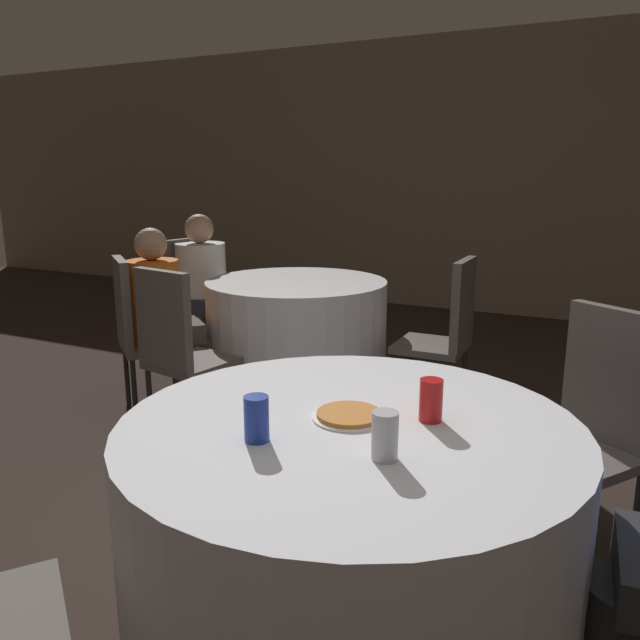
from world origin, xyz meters
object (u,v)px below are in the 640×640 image
at_px(person_orange_shirt, 169,322).
at_px(person_white_shirt, 208,291).
at_px(table_near, 348,542).
at_px(chair_far_east, 448,326).
at_px(chair_near_northeast, 594,416).
at_px(chair_far_west, 193,293).
at_px(table_far, 297,337).
at_px(soda_can_silver, 385,436).
at_px(soda_can_red, 431,400).
at_px(pizza_plate_near, 349,415).
at_px(chair_far_southwest, 139,325).
at_px(soda_can_blue, 257,419).
at_px(chair_far_south, 177,343).

xyz_separation_m(person_orange_shirt, person_white_shirt, (-0.30, 0.80, 0.03)).
bearing_deg(table_near, chair_far_east, 96.95).
bearing_deg(chair_near_northeast, chair_far_west, 9.38).
distance_m(chair_far_west, person_orange_shirt, 0.95).
relative_size(table_far, person_orange_shirt, 1.05).
xyz_separation_m(table_near, person_white_shirt, (-2.09, 2.17, 0.21)).
distance_m(soda_can_silver, soda_can_red, 0.29).
distance_m(chair_near_northeast, chair_far_east, 1.41).
bearing_deg(chair_near_northeast, person_orange_shirt, 22.81).
bearing_deg(soda_can_red, table_near, -150.77).
bearing_deg(chair_far_east, table_far, 90.00).
bearing_deg(pizza_plate_near, chair_far_southwest, 147.43).
bearing_deg(pizza_plate_near, person_orange_shirt, 142.92).
distance_m(person_orange_shirt, pizza_plate_near, 2.24).
height_order(pizza_plate_near, soda_can_blue, soda_can_blue).
height_order(person_white_shirt, soda_can_silver, person_white_shirt).
bearing_deg(soda_can_silver, table_far, 123.13).
xyz_separation_m(chair_far_east, soda_can_blue, (0.08, -2.24, 0.26)).
height_order(chair_far_southwest, person_white_shirt, person_white_shirt).
relative_size(table_near, soda_can_silver, 10.76).
bearing_deg(chair_far_east, soda_can_red, -167.16).
bearing_deg(chair_far_west, chair_far_southwest, 30.67).
distance_m(person_orange_shirt, person_white_shirt, 0.86).
height_order(chair_far_west, chair_far_east, same).
bearing_deg(chair_far_southwest, soda_can_red, 11.70).
distance_m(chair_far_west, pizza_plate_near, 3.13).
xyz_separation_m(chair_near_northeast, soda_can_silver, (-0.43, -1.06, 0.26)).
bearing_deg(soda_can_blue, pizza_plate_near, 57.71).
height_order(person_orange_shirt, soda_can_red, person_orange_shirt).
bearing_deg(chair_far_southwest, person_white_shirt, 140.96).
bearing_deg(soda_can_silver, chair_far_south, 143.54).
bearing_deg(chair_far_west, soda_can_red, 60.59).
bearing_deg(chair_far_east, chair_near_northeast, -143.31).
height_order(table_far, person_white_shirt, person_white_shirt).
height_order(chair_far_east, person_orange_shirt, person_orange_shirt).
height_order(chair_far_east, soda_can_silver, chair_far_east).
bearing_deg(soda_can_silver, soda_can_red, 83.75).
relative_size(chair_far_southwest, chair_far_south, 1.00).
height_order(person_white_shirt, pizza_plate_near, person_white_shirt).
distance_m(chair_far_southwest, chair_far_south, 0.51).
xyz_separation_m(table_near, chair_near_northeast, (0.60, 0.89, 0.18)).
bearing_deg(person_orange_shirt, table_near, 2.35).
bearing_deg(table_far, chair_far_southwest, -129.78).
height_order(chair_near_northeast, soda_can_blue, chair_near_northeast).
relative_size(person_orange_shirt, person_white_shirt, 0.98).
bearing_deg(table_near, chair_far_west, 135.54).
bearing_deg(table_far, chair_far_south, -100.66).
bearing_deg(table_near, person_orange_shirt, 142.57).
relative_size(chair_far_west, pizza_plate_near, 4.47).
distance_m(table_far, pizza_plate_near, 2.37).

